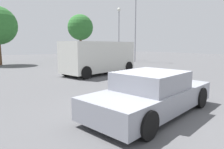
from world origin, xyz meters
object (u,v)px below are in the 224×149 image
sedan_foreground (152,94)px  light_post_near (136,17)px  van_white (99,57)px  light_post_mid (119,25)px

sedan_foreground → light_post_near: size_ratio=0.61×
sedan_foreground → van_white: (3.11, 7.73, 0.61)m
sedan_foreground → light_post_mid: bearing=44.0°
light_post_near → light_post_mid: size_ratio=1.15×
van_white → light_post_near: light_post_near is taller
sedan_foreground → light_post_near: (11.67, 13.51, 4.49)m
sedan_foreground → light_post_near: bearing=38.4°
van_white → light_post_near: size_ratio=0.74×
sedan_foreground → light_post_mid: 21.39m
van_white → light_post_near: 11.04m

